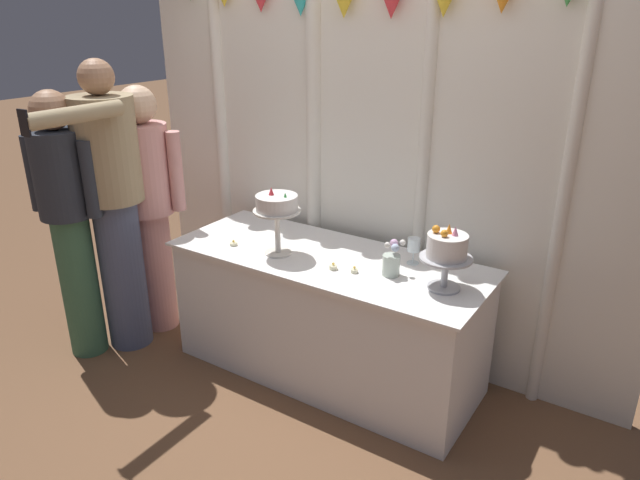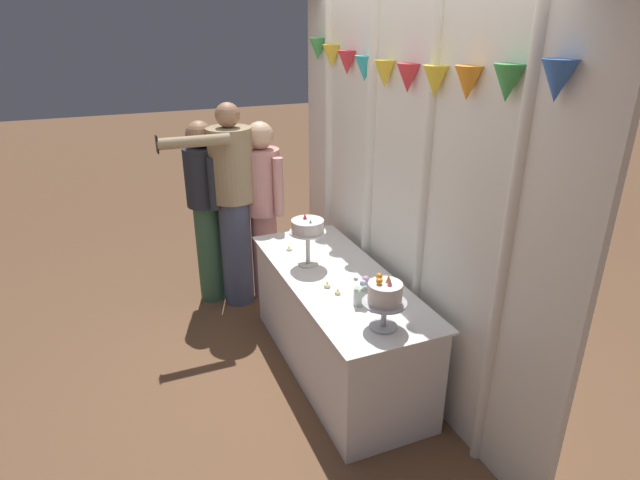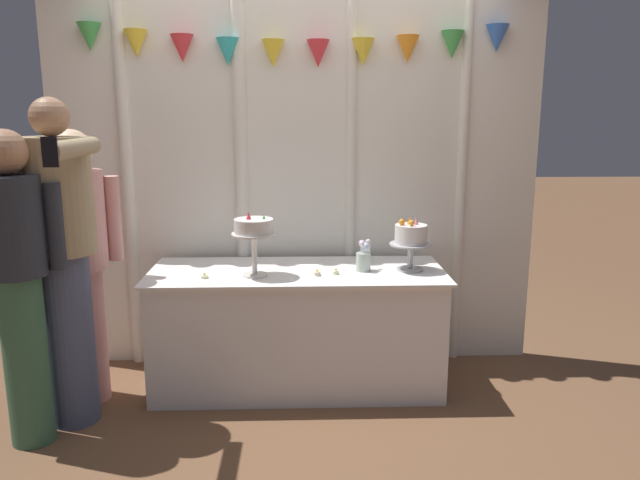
# 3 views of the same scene
# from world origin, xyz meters

# --- Properties ---
(ground_plane) EXTENTS (24.00, 24.00, 0.00)m
(ground_plane) POSITION_xyz_m (0.00, 0.00, 0.00)
(ground_plane) COLOR brown
(draped_curtain) EXTENTS (3.13, 0.15, 2.48)m
(draped_curtain) POSITION_xyz_m (-0.02, 0.52, 1.30)
(draped_curtain) COLOR white
(draped_curtain) RESTS_ON ground_plane
(cake_table) EXTENTS (1.76, 0.69, 0.73)m
(cake_table) POSITION_xyz_m (0.00, 0.10, 0.37)
(cake_table) COLOR white
(cake_table) RESTS_ON ground_plane
(cake_display_nearleft) EXTENTS (0.26, 0.26, 0.38)m
(cake_display_nearleft) POSITION_xyz_m (-0.24, -0.02, 1.00)
(cake_display_nearleft) COLOR silver
(cake_display_nearleft) RESTS_ON cake_table
(cake_display_nearright) EXTENTS (0.25, 0.25, 0.32)m
(cake_display_nearright) POSITION_xyz_m (0.67, 0.08, 0.93)
(cake_display_nearright) COLOR #B2B2B7
(cake_display_nearright) RESTS_ON cake_table
(wine_glass) EXTENTS (0.07, 0.07, 0.14)m
(wine_glass) POSITION_xyz_m (0.43, 0.27, 0.83)
(wine_glass) COLOR silver
(wine_glass) RESTS_ON cake_table
(flower_vase) EXTENTS (0.09, 0.11, 0.19)m
(flower_vase) POSITION_xyz_m (0.39, 0.08, 0.81)
(flower_vase) COLOR #B2C1B2
(flower_vase) RESTS_ON cake_table
(tealight_far_left) EXTENTS (0.04, 0.04, 0.03)m
(tealight_far_left) POSITION_xyz_m (-0.53, -0.06, 0.74)
(tealight_far_left) COLOR beige
(tealight_far_left) RESTS_ON cake_table
(tealight_near_left) EXTENTS (0.04, 0.04, 0.04)m
(tealight_near_left) POSITION_xyz_m (0.12, -0.02, 0.74)
(tealight_near_left) COLOR beige
(tealight_near_left) RESTS_ON cake_table
(tealight_near_right) EXTENTS (0.04, 0.04, 0.04)m
(tealight_near_right) POSITION_xyz_m (0.23, -0.00, 0.74)
(tealight_near_right) COLOR beige
(tealight_near_right) RESTS_ON cake_table
(guest_man_dark_suit) EXTENTS (0.44, 0.41, 1.57)m
(guest_man_dark_suit) POSITION_xyz_m (-1.22, -0.05, 0.87)
(guest_man_dark_suit) COLOR #D6938E
(guest_man_dark_suit) RESTS_ON ground_plane
(guest_girl_blue_dress) EXTENTS (0.52, 0.79, 1.73)m
(guest_girl_blue_dress) POSITION_xyz_m (-1.22, -0.31, 0.95)
(guest_girl_blue_dress) COLOR #4C5675
(guest_girl_blue_dress) RESTS_ON ground_plane
(guest_man_pink_jacket) EXTENTS (0.45, 0.36, 1.59)m
(guest_man_pink_jacket) POSITION_xyz_m (-1.36, -0.51, 0.88)
(guest_man_pink_jacket) COLOR #3D6B4C
(guest_man_pink_jacket) RESTS_ON ground_plane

